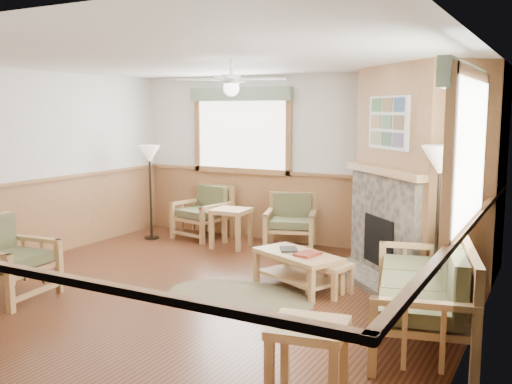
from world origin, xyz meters
The scene contains 23 objects.
floor centered at (0.00, 0.00, -0.01)m, with size 6.00×6.00×0.01m, color #4D2715.
ceiling centered at (0.00, 0.00, 2.70)m, with size 6.00×6.00×0.01m, color white.
wall_back centered at (0.00, 3.00, 1.35)m, with size 6.00×0.02×2.70m, color white.
wall_left centered at (-3.00, 0.00, 1.35)m, with size 0.02×6.00×2.70m, color white.
wall_right centered at (3.00, 0.00, 1.35)m, with size 0.02×6.00×2.70m, color white.
wainscot centered at (0.00, 0.00, 0.55)m, with size 6.00×6.00×1.10m, color #96663D, non-canonical shape.
fireplace centered at (2.05, 2.05, 1.35)m, with size 2.20×2.20×2.70m, color #96663D, non-canonical shape.
window_back centered at (-1.10, 2.96, 2.53)m, with size 1.90×0.16×1.50m, color white, non-canonical shape.
window_right centered at (2.96, -0.20, 2.53)m, with size 0.16×1.90×1.50m, color white, non-canonical shape.
ceiling_fan centered at (0.30, 0.30, 2.66)m, with size 1.24×1.24×0.36m, color white, non-canonical shape.
sofa centered at (2.55, 0.01, 0.48)m, with size 0.85×2.07×0.95m, color tan, non-canonical shape.
armchair_back_left centered at (-1.64, 2.55, 0.44)m, with size 0.78×0.78×0.87m, color tan, non-canonical shape.
armchair_back_right centered at (0.00, 2.55, 0.42)m, with size 0.75×0.75×0.84m, color tan, non-canonical shape.
armchair_left centered at (-1.80, -1.13, 0.46)m, with size 0.82×0.82×0.92m, color tan, non-canonical shape.
coffee_table centered at (0.92, 0.78, 0.22)m, with size 1.09×0.55×0.44m, color tan, non-canonical shape.
end_table_chairs centered at (-0.86, 2.20, 0.31)m, with size 0.55×0.53×0.61m, color tan, non-canonical shape.
end_table_sofa centered at (2.13, -1.69, 0.30)m, with size 0.54×0.52×0.61m, color tan, non-canonical shape.
footstool centered at (1.36, 0.74, 0.18)m, with size 0.42×0.42×0.37m, color tan, non-canonical shape.
braided_rug centered at (0.48, 0.14, 0.01)m, with size 1.79×1.79×0.01m, color brown.
floor_lamp_left centered at (-2.35, 2.09, 0.79)m, with size 0.36×0.36×1.58m, color black, non-canonical shape.
floor_lamp_right centered at (2.51, 0.90, 0.89)m, with size 0.41×0.41×1.77m, color black, non-canonical shape.
book_red centered at (1.07, 0.73, 0.47)m, with size 0.22×0.30×0.03m, color maroon.
book_dark centered at (0.77, 0.85, 0.46)m, with size 0.20×0.27×0.03m, color black.
Camera 1 is at (3.67, -5.32, 2.12)m, focal length 40.00 mm.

